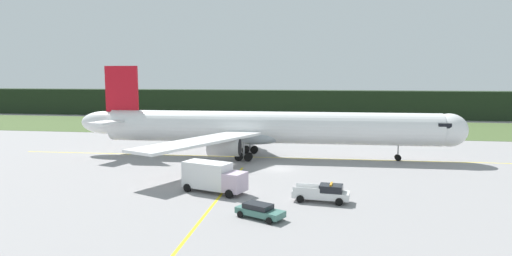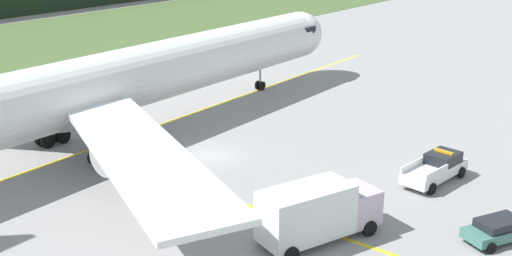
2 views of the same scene
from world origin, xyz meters
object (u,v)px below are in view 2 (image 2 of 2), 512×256
ops_pickup_truck (436,168)px  staff_car (501,228)px  airliner (104,87)px  catering_truck (317,211)px

ops_pickup_truck → staff_car: (-5.50, -6.13, -0.20)m
airliner → catering_truck: 21.60m
airliner → staff_car: bearing=-82.8°
ops_pickup_truck → catering_truck: size_ratio=0.78×
staff_car → catering_truck: bearing=128.8°
catering_truck → staff_car: 10.15m
ops_pickup_truck → staff_car: ops_pickup_truck is taller
catering_truck → airliner: bearing=82.9°
ops_pickup_truck → staff_car: bearing=-131.9°
catering_truck → staff_car: size_ratio=1.58×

